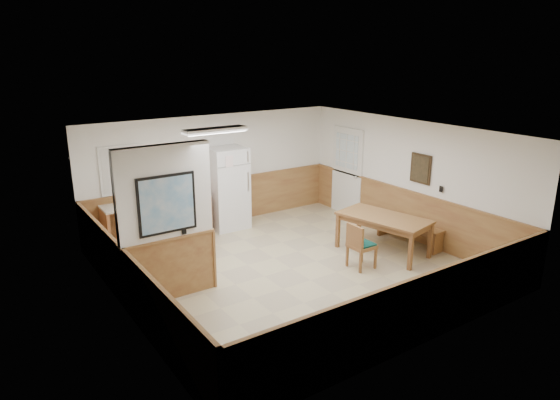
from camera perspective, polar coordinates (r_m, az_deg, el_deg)
ground at (r=9.23m, az=1.31°, el=-7.83°), size 6.00×6.00×0.00m
ceiling at (r=8.50m, az=1.42°, el=7.68°), size 6.00×6.00×0.02m
back_wall at (r=11.28m, az=-7.50°, el=3.34°), size 6.00×0.02×2.50m
right_wall at (r=10.74m, az=14.55°, el=2.26°), size 0.02×6.00×2.50m
left_wall at (r=7.55m, az=-17.62°, el=-4.14°), size 0.02×6.00×2.50m
wainscot_back at (r=11.45m, az=-7.31°, el=-0.33°), size 6.00×0.04×1.00m
wainscot_right at (r=10.93m, az=14.19°, el=-1.56°), size 0.04×6.00×1.00m
wainscot_left at (r=7.84m, az=-17.00°, el=-9.24°), size 0.04×6.00×1.00m
partition_wall at (r=7.94m, az=-12.86°, el=-2.84°), size 1.50×0.20×2.50m
kitchen_counter at (r=10.74m, az=-12.33°, el=-1.98°), size 2.20×0.61×1.00m
exterior_door at (r=12.06m, az=7.65°, el=3.24°), size 0.07×1.02×2.15m
kitchen_window at (r=10.45m, az=-17.84°, el=3.29°), size 0.80×0.04×1.00m
wall_painting at (r=10.46m, az=15.76°, el=3.47°), size 0.04×0.50×0.60m
fluorescent_fixture at (r=9.20m, az=-7.45°, el=7.91°), size 1.20×0.30×0.09m
refrigerator at (r=11.09m, az=-6.01°, el=1.34°), size 0.81×0.73×1.82m
dining_table at (r=9.90m, az=11.76°, el=-2.35°), size 1.24×1.90×0.75m
dining_bench at (r=10.60m, az=14.56°, el=-3.09°), size 0.45×1.49×0.45m
dining_chair at (r=9.16m, az=8.96°, el=-4.88°), size 0.59×0.43×0.85m
fire_extinguisher at (r=10.81m, az=-9.83°, el=1.90°), size 0.15×0.15×0.49m
soap_bottle at (r=10.32m, az=-17.27°, el=0.16°), size 0.09×0.09×0.25m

